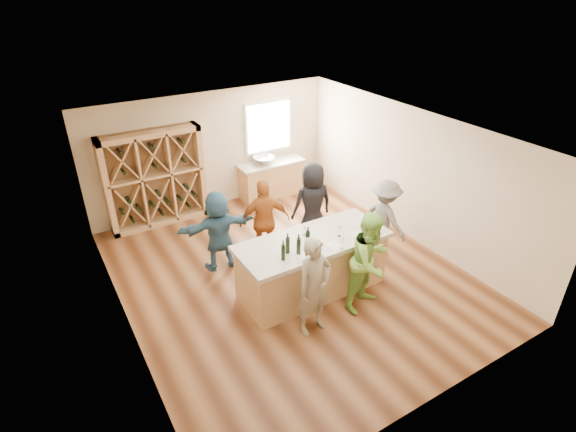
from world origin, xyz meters
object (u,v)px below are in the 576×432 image
person_far_mid (265,221)px  tasting_counter_base (312,267)px  wine_bottle_e (308,239)px  person_server (385,218)px  wine_bottle_b (283,252)px  person_near_left (314,287)px  person_far_right (312,204)px  wine_bottle_d (299,246)px  sink (264,160)px  wine_bottle_c (288,245)px  person_near_right (370,261)px  person_far_left (218,231)px  wine_rack (155,179)px

person_far_mid → tasting_counter_base: bearing=115.5°
wine_bottle_e → person_server: bearing=11.8°
tasting_counter_base → wine_bottle_b: (-0.76, -0.27, 0.72)m
tasting_counter_base → wine_bottle_b: bearing=-160.5°
person_near_left → person_far_right: person_far_right is taller
wine_bottle_d → person_far_mid: 1.68m
sink → person_far_right: 2.43m
sink → wine_bottle_c: bearing=-113.0°
person_near_left → person_near_right: person_near_right is taller
wine_bottle_d → person_far_right: size_ratio=0.16×
sink → person_near_left: 4.98m
person_near_left → person_near_right: (1.15, 0.03, 0.04)m
person_far_right → person_far_left: bearing=4.7°
sink → person_far_right: (-0.16, -2.42, -0.12)m
wine_bottle_b → person_server: (2.68, 0.55, -0.41)m
wine_rack → tasting_counter_base: size_ratio=0.85×
wine_bottle_d → wine_bottle_e: size_ratio=0.93×
wine_bottle_b → tasting_counter_base: bearing=19.5°
wine_bottle_b → person_far_right: bearing=44.8°
wine_bottle_c → person_near_right: bearing=-30.6°
wine_rack → person_far_right: bearing=-44.4°
person_far_right → person_near_right: bearing=89.7°
wine_bottle_e → wine_bottle_d: bearing=-159.2°
person_far_left → tasting_counter_base: bearing=132.4°
wine_bottle_b → person_server: person_server is taller
tasting_counter_base → person_far_mid: bearing=99.0°
wine_bottle_d → person_far_left: bearing=110.3°
wine_bottle_d → person_server: 2.47m
wine_bottle_c → person_far_left: 1.81m
person_near_right → person_server: 1.74m
person_far_mid → wine_bottle_e: bearing=106.2°
person_far_mid → wine_rack: bearing=-44.9°
sink → person_far_left: person_far_left is taller
sink → tasting_counter_base: bearing=-105.9°
wine_bottle_e → person_far_mid: size_ratio=0.18×
sink → person_far_left: bearing=-134.1°
wine_bottle_d → person_near_left: 0.73m
wine_rack → person_far_mid: (1.39, -2.54, -0.25)m
wine_bottle_b → person_far_right: size_ratio=0.16×
wine_bottle_c → person_far_left: person_far_left is taller
wine_bottle_c → sink: bearing=67.0°
wine_bottle_c → wine_bottle_e: (0.37, -0.03, 0.01)m
person_near_right → person_far_left: (-1.72, 2.38, -0.09)m
tasting_counter_base → wine_bottle_b: 1.08m
wine_bottle_b → person_near_right: 1.50m
person_far_right → sink: bearing=-85.4°
tasting_counter_base → person_server: 1.97m
person_near_right → person_far_left: size_ratio=1.10×
person_far_left → wine_bottle_b: bearing=107.8°
wine_bottle_e → person_far_mid: bearing=89.8°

